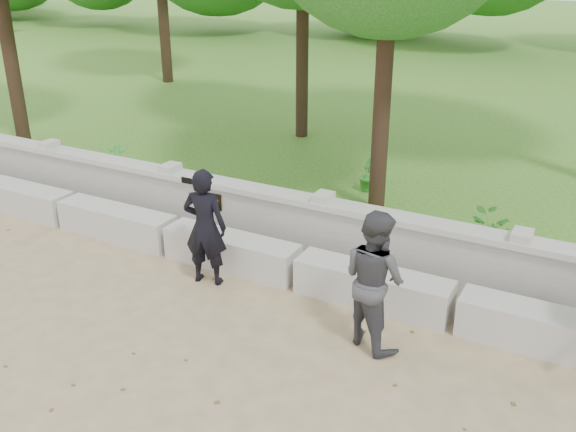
{
  "coord_description": "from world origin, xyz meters",
  "views": [
    {
      "loc": [
        5.3,
        -4.46,
        4.01
      ],
      "look_at": [
        2.04,
        1.57,
        1.08
      ],
      "focal_mm": 40.0,
      "sensor_mm": 36.0,
      "label": 1
    }
  ],
  "objects": [
    {
      "name": "concrete_bench",
      "position": [
        0.0,
        1.9,
        0.22
      ],
      "size": [
        11.9,
        0.45,
        0.45
      ],
      "color": "beige",
      "rests_on": "ground"
    },
    {
      "name": "shrub_b",
      "position": [
        1.73,
        4.83,
        0.52
      ],
      "size": [
        0.32,
        0.35,
        0.54
      ],
      "primitive_type": "imported",
      "rotation": [
        0.0,
        0.0,
        1.86
      ],
      "color": "#37882E",
      "rests_on": "lawn"
    },
    {
      "name": "man_main",
      "position": [
        0.95,
        1.42,
        0.76
      ],
      "size": [
        0.62,
        0.57,
        1.52
      ],
      "color": "black",
      "rests_on": "ground"
    },
    {
      "name": "parapet_wall",
      "position": [
        0.0,
        2.6,
        0.46
      ],
      "size": [
        12.5,
        0.35,
        0.9
      ],
      "color": "#B8B5AE",
      "rests_on": "ground"
    },
    {
      "name": "visitor_left",
      "position": [
        3.29,
        1.14,
        0.77
      ],
      "size": [
        0.93,
        0.86,
        1.54
      ],
      "color": "#3D3D42",
      "rests_on": "ground"
    },
    {
      "name": "lawn",
      "position": [
        0.0,
        14.0,
        0.12
      ],
      "size": [
        40.0,
        22.0,
        0.25
      ],
      "primitive_type": "cube",
      "color": "#336518",
      "rests_on": "ground"
    },
    {
      "name": "ground",
      "position": [
        0.0,
        0.0,
        0.0
      ],
      "size": [
        80.0,
        80.0,
        0.0
      ],
      "primitive_type": "plane",
      "color": "tan",
      "rests_on": "ground"
    },
    {
      "name": "shrub_a",
      "position": [
        -2.2,
        3.3,
        0.57
      ],
      "size": [
        0.41,
        0.36,
        0.65
      ],
      "primitive_type": "imported",
      "rotation": [
        0.0,
        0.0,
        0.48
      ],
      "color": "#37882E",
      "rests_on": "lawn"
    },
    {
      "name": "shrub_c",
      "position": [
        4.01,
        3.45,
        0.54
      ],
      "size": [
        0.59,
        0.54,
        0.57
      ],
      "primitive_type": "imported",
      "rotation": [
        0.0,
        0.0,
        3.35
      ],
      "color": "#37882E",
      "rests_on": "lawn"
    }
  ]
}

